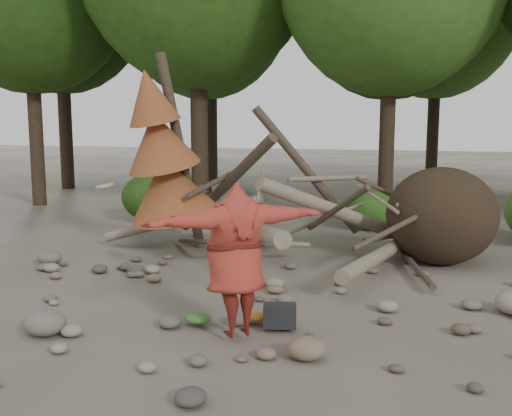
% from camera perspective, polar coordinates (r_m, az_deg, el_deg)
% --- Properties ---
extents(ground, '(120.00, 120.00, 0.00)m').
position_cam_1_polar(ground, '(8.52, -0.64, -10.87)').
color(ground, '#514C44').
rests_on(ground, ground).
extents(deadfall_pile, '(8.55, 5.24, 3.30)m').
position_cam_1_polar(deadfall_pile, '(12.01, 15.26, -0.87)').
color(deadfall_pile, '#332619').
rests_on(deadfall_pile, ground).
extents(dead_conifer, '(2.06, 2.16, 4.35)m').
position_cam_1_polar(dead_conifer, '(12.41, -9.24, 4.99)').
color(dead_conifer, '#4C3F30').
rests_on(dead_conifer, ground).
extents(bush_left, '(1.80, 1.80, 1.44)m').
position_cam_1_polar(bush_left, '(17.02, -10.29, 1.11)').
color(bush_left, '#264D14').
rests_on(bush_left, ground).
extents(bush_mid, '(1.40, 1.40, 1.12)m').
position_cam_1_polar(bush_mid, '(15.68, 11.50, -0.11)').
color(bush_mid, '#32621C').
rests_on(bush_mid, ground).
extents(frisbee_thrower, '(3.15, 2.12, 2.00)m').
position_cam_1_polar(frisbee_thrower, '(7.36, -2.02, -5.21)').
color(frisbee_thrower, '#9C2F23').
rests_on(frisbee_thrower, ground).
extents(backpack, '(0.51, 0.41, 0.30)m').
position_cam_1_polar(backpack, '(7.97, 2.38, -11.10)').
color(backpack, black).
rests_on(backpack, ground).
extents(cloth_green, '(0.39, 0.33, 0.15)m').
position_cam_1_polar(cloth_green, '(8.17, -5.81, -11.21)').
color(cloth_green, '#386B2B').
rests_on(cloth_green, ground).
extents(cloth_orange, '(0.31, 0.25, 0.11)m').
position_cam_1_polar(cloth_orange, '(8.23, 0.10, -11.15)').
color(cloth_orange, '#BD6D20').
rests_on(cloth_orange, ground).
extents(boulder_front_left, '(0.58, 0.52, 0.35)m').
position_cam_1_polar(boulder_front_left, '(8.28, -20.35, -10.70)').
color(boulder_front_left, '#6F675C').
rests_on(boulder_front_left, ground).
extents(boulder_front_right, '(0.46, 0.42, 0.28)m').
position_cam_1_polar(boulder_front_right, '(7.06, 5.06, -13.82)').
color(boulder_front_right, '#7B674D').
rests_on(boulder_front_right, ground).
extents(boulder_mid_left, '(0.51, 0.45, 0.30)m').
position_cam_1_polar(boulder_mid_left, '(12.28, -19.96, -4.67)').
color(boulder_mid_left, '#696259').
rests_on(boulder_mid_left, ground).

